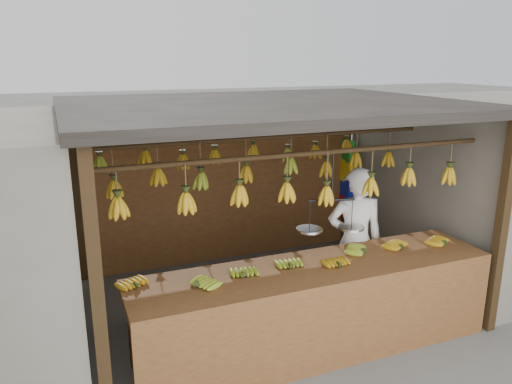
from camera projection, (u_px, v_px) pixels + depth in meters
name	position (u px, v px, depth m)	size (l,w,h in m)	color
ground	(265.00, 301.00, 6.06)	(80.00, 80.00, 0.00)	#5B5B57
stall	(255.00, 136.00, 5.83)	(4.30, 3.30, 2.40)	#301F0F
neighbor_right	(499.00, 182.00, 7.06)	(3.00, 3.00, 2.30)	slate
counter	(321.00, 289.00, 4.79)	(3.67, 0.83, 0.96)	brown
hanging_bananas	(266.00, 171.00, 5.63)	(3.62, 2.25, 0.38)	#C18B14
balance_scale	(331.00, 224.00, 4.93)	(0.67, 0.35, 0.79)	black
vendor	(355.00, 242.00, 5.60)	(0.63, 0.41, 1.72)	white
bag_bundles	(347.00, 179.00, 7.70)	(0.08, 0.26, 1.22)	#199926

